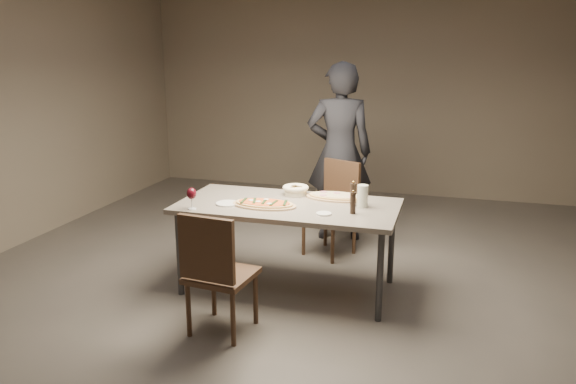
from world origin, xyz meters
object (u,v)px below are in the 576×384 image
(dining_table, at_px, (288,210))
(chair_far, at_px, (335,202))
(zucchini_pizza, at_px, (264,204))
(bread_basket, at_px, (296,189))
(ham_pizza, at_px, (336,197))
(pepper_mill_left, at_px, (353,203))
(chair_near, at_px, (215,268))
(diner, at_px, (339,152))
(carafe, at_px, (363,196))

(dining_table, distance_m, chair_far, 1.01)
(zucchini_pizza, height_order, bread_basket, bread_basket)
(ham_pizza, relative_size, chair_far, 0.57)
(pepper_mill_left, distance_m, chair_near, 1.18)
(dining_table, height_order, ham_pizza, ham_pizza)
(chair_near, distance_m, chair_far, 1.94)
(pepper_mill_left, bearing_deg, ham_pizza, 118.03)
(dining_table, relative_size, bread_basket, 7.92)
(dining_table, relative_size, zucchini_pizza, 3.36)
(zucchini_pizza, bearing_deg, diner, 90.60)
(carafe, height_order, chair_far, carafe)
(bread_basket, xyz_separation_m, carafe, (0.62, -0.22, 0.04))
(chair_far, relative_size, diner, 0.49)
(zucchini_pizza, xyz_separation_m, chair_near, (-0.09, -0.80, -0.25))
(diner, bearing_deg, carafe, 95.99)
(chair_far, xyz_separation_m, diner, (-0.06, 0.46, 0.42))
(dining_table, relative_size, pepper_mill_left, 9.55)
(carafe, height_order, chair_near, carafe)
(ham_pizza, relative_size, pepper_mill_left, 2.77)
(carafe, bearing_deg, pepper_mill_left, -101.20)
(chair_near, relative_size, diner, 0.49)
(ham_pizza, bearing_deg, chair_far, 95.40)
(zucchini_pizza, relative_size, ham_pizza, 1.03)
(chair_far, bearing_deg, dining_table, 103.24)
(pepper_mill_left, xyz_separation_m, chair_far, (-0.37, 1.10, -0.32))
(bread_basket, bearing_deg, chair_far, 72.72)
(ham_pizza, distance_m, chair_near, 1.36)
(ham_pizza, relative_size, bread_basket, 2.30)
(carafe, distance_m, chair_far, 1.04)
(bread_basket, xyz_separation_m, diner, (0.15, 1.14, 0.13))
(ham_pizza, xyz_separation_m, carafe, (0.26, -0.20, 0.08))
(carafe, bearing_deg, chair_far, 114.64)
(bread_basket, distance_m, diner, 1.15)
(ham_pizza, bearing_deg, carafe, -45.05)
(diner, bearing_deg, pepper_mill_left, 92.25)
(zucchini_pizza, height_order, ham_pizza, zucchini_pizza)
(carafe, distance_m, chair_near, 1.35)
(pepper_mill_left, relative_size, diner, 0.10)
(zucchini_pizza, relative_size, diner, 0.29)
(dining_table, bearing_deg, bread_basket, 93.74)
(bread_basket, height_order, chair_far, chair_far)
(carafe, relative_size, diner, 0.10)
(pepper_mill_left, bearing_deg, chair_far, 108.58)
(zucchini_pizza, bearing_deg, chair_far, 83.34)
(carafe, xyz_separation_m, chair_near, (-0.85, -1.00, -0.33))
(zucchini_pizza, xyz_separation_m, ham_pizza, (0.51, 0.40, -0.00))
(zucchini_pizza, height_order, pepper_mill_left, pepper_mill_left)
(pepper_mill_left, relative_size, chair_near, 0.21)
(pepper_mill_left, height_order, chair_near, pepper_mill_left)
(dining_table, height_order, bread_basket, bread_basket)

